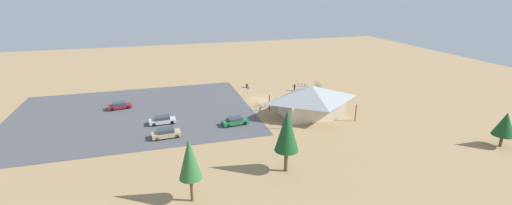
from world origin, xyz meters
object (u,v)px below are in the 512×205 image
at_px(bicycle_silver_near_sign, 318,88).
at_px(bicycle_green_by_bin, 258,106).
at_px(pine_east, 505,124).
at_px(car_maroon_aisle_side, 119,105).
at_px(pine_far_west, 190,159).
at_px(visitor_at_bikes, 328,99).
at_px(pine_midwest, 287,131).
at_px(bicycle_black_yard_right, 307,91).
at_px(bicycle_purple_yard_front, 260,109).
at_px(bike_pavilion, 311,99).
at_px(car_tan_inner_stall, 166,133).
at_px(trash_bin, 247,86).
at_px(car_green_end_stall, 235,121).
at_px(visitor_by_pavilion, 295,87).
at_px(lot_sign, 248,90).
at_px(bicycle_white_mid_cluster, 296,85).
at_px(bicycle_orange_yard_left, 317,90).
at_px(bicycle_red_edge_south, 267,106).
at_px(bicycle_yellow_trailside, 307,88).
at_px(bicycle_green_yard_center, 318,86).
at_px(bicycle_blue_lone_east, 304,85).
at_px(car_silver_mid_lot, 162,120).

height_order(bicycle_silver_near_sign, bicycle_green_by_bin, bicycle_green_by_bin).
xyz_separation_m(pine_east, car_maroon_aisle_side, (55.52, -34.00, -2.84)).
height_order(pine_far_west, visitor_at_bikes, pine_far_west).
distance_m(pine_midwest, visitor_at_bikes, 30.27).
bearing_deg(bicycle_black_yard_right, bicycle_purple_yard_front, 31.58).
relative_size(bike_pavilion, car_tan_inner_stall, 2.93).
height_order(trash_bin, bicycle_purple_yard_front, trash_bin).
bearing_deg(bicycle_purple_yard_front, car_green_end_stall, 41.49).
xyz_separation_m(bicycle_black_yard_right, car_green_end_stall, (19.83, 13.88, 0.33)).
xyz_separation_m(pine_midwest, visitor_by_pavilion, (-15.18, -33.46, -4.74)).
bearing_deg(visitor_at_bikes, bicycle_black_yard_right, -80.55).
height_order(lot_sign, pine_far_west, pine_far_west).
relative_size(bicycle_purple_yard_front, car_green_end_stall, 0.34).
bearing_deg(bicycle_white_mid_cluster, trash_bin, -13.13).
distance_m(lot_sign, visitor_by_pavilion, 11.43).
bearing_deg(bicycle_green_by_bin, visitor_by_pavilion, -142.47).
distance_m(pine_far_west, bicycle_purple_yard_front, 30.79).
distance_m(trash_bin, bicycle_white_mid_cluster, 11.69).
bearing_deg(car_tan_inner_stall, bicycle_orange_yard_left, -154.69).
bearing_deg(pine_east, bicycle_red_edge_south, -43.81).
distance_m(pine_east, bicycle_white_mid_cluster, 42.23).
relative_size(pine_east, visitor_by_pavilion, 3.26).
bearing_deg(visitor_by_pavilion, pine_far_west, 53.10).
bearing_deg(bike_pavilion, visitor_at_bikes, -138.36).
height_order(bicycle_yellow_trailside, bicycle_green_by_bin, bicycle_green_by_bin).
relative_size(bicycle_silver_near_sign, bicycle_red_edge_south, 0.71).
distance_m(bike_pavilion, bicycle_black_yard_right, 14.78).
height_order(bicycle_green_yard_center, visitor_at_bikes, visitor_at_bikes).
xyz_separation_m(bicycle_blue_lone_east, car_maroon_aisle_side, (40.87, 4.41, 0.35)).
bearing_deg(car_green_end_stall, car_silver_mid_lot, -18.61).
bearing_deg(bicycle_black_yard_right, car_maroon_aisle_side, -0.86).
bearing_deg(bicycle_orange_yard_left, bicycle_black_yard_right, -0.29).
bearing_deg(bike_pavilion, bicycle_white_mid_cluster, -105.12).
bearing_deg(bicycle_blue_lone_east, bicycle_green_by_bin, 37.40).
xyz_separation_m(trash_bin, pine_east, (-27.81, 41.42, 3.09)).
xyz_separation_m(lot_sign, visitor_by_pavilion, (-11.36, -1.16, -0.56)).
xyz_separation_m(bike_pavilion, bicycle_white_mid_cluster, (-5.08, -18.79, -2.95)).
bearing_deg(visitor_by_pavilion, lot_sign, 5.83).
relative_size(bicycle_white_mid_cluster, visitor_at_bikes, 1.04).
distance_m(bicycle_green_yard_center, visitor_at_bikes, 11.17).
xyz_separation_m(car_tan_inner_stall, car_maroon_aisle_side, (8.02, -16.59, -0.08)).
relative_size(bicycle_white_mid_cluster, bicycle_green_by_bin, 1.15).
bearing_deg(trash_bin, car_green_end_stall, 69.71).
xyz_separation_m(trash_bin, bicycle_red_edge_south, (0.00, 14.74, -0.09)).
bearing_deg(bicycle_green_yard_center, car_green_end_stall, 35.17).
height_order(bicycle_blue_lone_east, bicycle_orange_yard_left, bicycle_orange_yard_left).
xyz_separation_m(pine_far_west, bicycle_silver_near_sign, (-32.94, -35.82, -4.82)).
relative_size(pine_far_west, visitor_by_pavilion, 4.62).
bearing_deg(lot_sign, bicycle_silver_near_sign, -178.89).
xyz_separation_m(lot_sign, car_silver_mid_lot, (18.39, 11.14, -0.68)).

